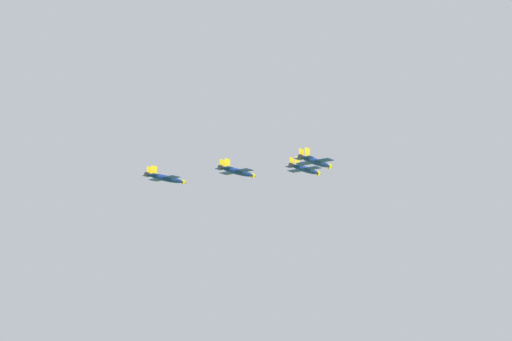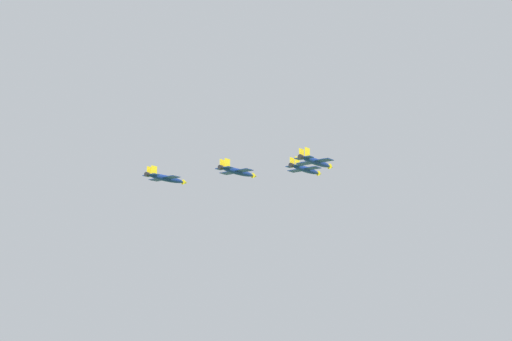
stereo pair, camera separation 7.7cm
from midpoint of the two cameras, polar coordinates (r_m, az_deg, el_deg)
jet_lead at (r=199.84m, az=4.68°, el=0.12°), size 11.58×18.49×3.90m
jet_left_wingman at (r=194.15m, az=-1.73°, el=-0.09°), size 11.72×18.70×3.94m
jet_right_wingman at (r=177.36m, az=5.66°, el=0.83°), size 11.33×18.06×3.81m
jet_left_outer at (r=190.75m, az=-8.45°, el=-0.72°), size 11.17×17.81×3.76m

